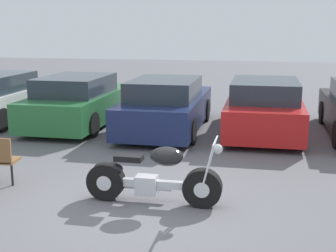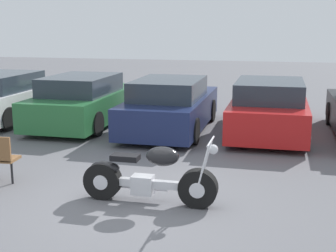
% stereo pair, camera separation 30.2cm
% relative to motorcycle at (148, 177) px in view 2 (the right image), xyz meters
% --- Properties ---
extents(ground_plane, '(60.00, 60.00, 0.00)m').
position_rel_motorcycle_xyz_m(ground_plane, '(-0.17, -0.13, -0.42)').
color(ground_plane, slate).
extents(motorcycle, '(2.16, 0.62, 1.07)m').
position_rel_motorcycle_xyz_m(motorcycle, '(0.00, 0.00, 0.00)').
color(motorcycle, black).
rests_on(motorcycle, ground_plane).
extents(parked_car_white, '(1.93, 4.49, 1.39)m').
position_rel_motorcycle_xyz_m(parked_car_white, '(-5.89, 5.39, 0.23)').
color(parked_car_white, white).
rests_on(parked_car_white, ground_plane).
extents(parked_car_green, '(1.93, 4.49, 1.39)m').
position_rel_motorcycle_xyz_m(parked_car_green, '(-3.36, 5.34, 0.23)').
color(parked_car_green, '#286B38').
rests_on(parked_car_green, ground_plane).
extents(parked_car_navy, '(1.93, 4.49, 1.39)m').
position_rel_motorcycle_xyz_m(parked_car_navy, '(-0.83, 5.11, 0.23)').
color(parked_car_navy, '#19234C').
rests_on(parked_car_navy, ground_plane).
extents(parked_car_red, '(1.93, 4.49, 1.39)m').
position_rel_motorcycle_xyz_m(parked_car_red, '(1.70, 5.39, 0.23)').
color(parked_car_red, red).
rests_on(parked_car_red, ground_plane).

